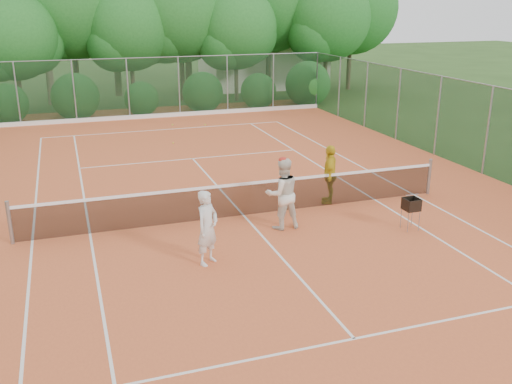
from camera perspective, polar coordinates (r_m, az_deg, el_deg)
ground at (r=15.76m, az=-1.21°, el=-2.47°), size 120.00×120.00×0.00m
clay_court at (r=15.76m, az=-1.21°, el=-2.43°), size 18.00×36.00×0.02m
club_building at (r=40.55m, az=0.68°, el=12.62°), size 8.00×5.00×3.00m
tennis_net at (r=15.58m, az=-1.23°, el=-0.64°), size 11.97×0.10×1.10m
player_white at (r=12.69m, az=-4.88°, el=-3.58°), size 0.75×0.71×1.72m
player_center_grp at (r=14.63m, az=2.65°, el=-0.14°), size 0.93×0.73×1.91m
player_yellow at (r=16.66m, az=7.38°, el=1.77°), size 0.83×1.10×1.73m
ball_hopper at (r=15.14m, az=15.27°, el=-1.25°), size 0.37×0.37×0.85m
stray_ball_a at (r=27.74m, az=-8.35°, el=6.67°), size 0.07×0.07×0.07m
stray_ball_b at (r=27.60m, az=-5.11°, el=6.73°), size 0.07×0.07×0.07m
stray_ball_c at (r=24.08m, az=-8.28°, el=4.88°), size 0.07×0.07×0.07m
court_markings at (r=15.75m, az=-1.21°, el=-2.39°), size 11.03×23.83×0.01m
fence_back at (r=29.66m, az=-10.18°, el=10.22°), size 18.07×0.07×3.00m
tropical_treeline at (r=34.76m, az=-9.51°, el=17.37°), size 32.10×8.49×15.03m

